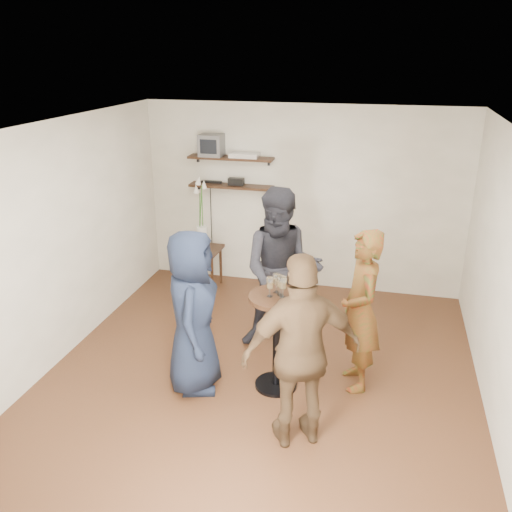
# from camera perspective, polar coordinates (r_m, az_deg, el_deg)

# --- Properties ---
(room) EXTENTS (4.58, 5.08, 2.68)m
(room) POSITION_cam_1_polar(r_m,az_deg,el_deg) (5.33, 0.50, -0.68)
(room) COLOR #442716
(room) RESTS_ON ground
(shelf_upper) EXTENTS (1.20, 0.25, 0.04)m
(shelf_upper) POSITION_cam_1_polar(r_m,az_deg,el_deg) (7.64, -2.68, 10.28)
(shelf_upper) COLOR black
(shelf_upper) RESTS_ON room
(shelf_lower) EXTENTS (1.20, 0.25, 0.04)m
(shelf_lower) POSITION_cam_1_polar(r_m,az_deg,el_deg) (7.73, -2.63, 7.36)
(shelf_lower) COLOR black
(shelf_lower) RESTS_ON room
(crt_monitor) EXTENTS (0.32, 0.30, 0.30)m
(crt_monitor) POSITION_cam_1_polar(r_m,az_deg,el_deg) (7.70, -4.68, 11.57)
(crt_monitor) COLOR #59595B
(crt_monitor) RESTS_ON shelf_upper
(dvd_deck) EXTENTS (0.40, 0.24, 0.06)m
(dvd_deck) POSITION_cam_1_polar(r_m,az_deg,el_deg) (7.58, -1.21, 10.57)
(dvd_deck) COLOR silver
(dvd_deck) RESTS_ON shelf_upper
(radio) EXTENTS (0.22, 0.10, 0.10)m
(radio) POSITION_cam_1_polar(r_m,az_deg,el_deg) (7.69, -2.11, 7.82)
(radio) COLOR black
(radio) RESTS_ON shelf_lower
(power_strip) EXTENTS (0.30, 0.05, 0.03)m
(power_strip) POSITION_cam_1_polar(r_m,az_deg,el_deg) (7.86, -4.68, 7.79)
(power_strip) COLOR black
(power_strip) RESTS_ON shelf_lower
(side_table) EXTENTS (0.52, 0.52, 0.61)m
(side_table) POSITION_cam_1_polar(r_m,az_deg,el_deg) (7.80, -5.63, 0.13)
(side_table) COLOR black
(side_table) RESTS_ON room
(vase_lilies) EXTENTS (0.20, 0.21, 1.07)m
(vase_lilies) POSITION_cam_1_polar(r_m,az_deg,el_deg) (7.65, -5.75, 3.19)
(vase_lilies) COLOR white
(vase_lilies) RESTS_ON side_table
(drinks_table) EXTENTS (0.56, 0.56, 1.03)m
(drinks_table) POSITION_cam_1_polar(r_m,az_deg,el_deg) (5.43, 2.20, -7.70)
(drinks_table) COLOR black
(drinks_table) RESTS_ON room
(wine_glass_fl) EXTENTS (0.06, 0.06, 0.19)m
(wine_glass_fl) POSITION_cam_1_polar(r_m,az_deg,el_deg) (5.19, 1.47, -2.94)
(wine_glass_fl) COLOR silver
(wine_glass_fl) RESTS_ON drinks_table
(wine_glass_fr) EXTENTS (0.07, 0.07, 0.21)m
(wine_glass_fr) POSITION_cam_1_polar(r_m,az_deg,el_deg) (5.17, 2.87, -2.92)
(wine_glass_fr) COLOR silver
(wine_glass_fr) RESTS_ON drinks_table
(wine_glass_bl) EXTENTS (0.07, 0.07, 0.20)m
(wine_glass_bl) POSITION_cam_1_polar(r_m,az_deg,el_deg) (5.28, 2.17, -2.50)
(wine_glass_bl) COLOR silver
(wine_glass_bl) RESTS_ON drinks_table
(wine_glass_br) EXTENTS (0.07, 0.07, 0.20)m
(wine_glass_br) POSITION_cam_1_polar(r_m,az_deg,el_deg) (5.23, 2.60, -2.76)
(wine_glass_br) COLOR silver
(wine_glass_br) RESTS_ON drinks_table
(person_plaid) EXTENTS (0.57, 0.71, 1.68)m
(person_plaid) POSITION_cam_1_polar(r_m,az_deg,el_deg) (5.48, 10.95, -5.70)
(person_plaid) COLOR #AB1E13
(person_plaid) RESTS_ON room
(person_dark) EXTENTS (1.01, 0.84, 1.90)m
(person_dark) POSITION_cam_1_polar(r_m,az_deg,el_deg) (6.06, 2.75, -1.56)
(person_dark) COLOR black
(person_dark) RESTS_ON room
(person_navy) EXTENTS (0.71, 0.93, 1.69)m
(person_navy) POSITION_cam_1_polar(r_m,az_deg,el_deg) (5.39, -6.69, -5.89)
(person_navy) COLOR #151D30
(person_navy) RESTS_ON room
(person_brown) EXTENTS (1.12, 0.85, 1.77)m
(person_brown) POSITION_cam_1_polar(r_m,az_deg,el_deg) (4.63, 4.86, -10.10)
(person_brown) COLOR #4A3420
(person_brown) RESTS_ON room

